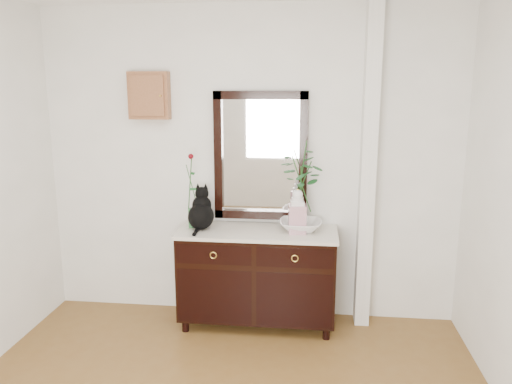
# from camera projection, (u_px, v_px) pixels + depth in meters

# --- Properties ---
(wall_back) EXTENTS (3.60, 0.04, 2.70)m
(wall_back) POSITION_uv_depth(u_px,v_px,m) (249.00, 166.00, 4.31)
(wall_back) COLOR white
(wall_back) RESTS_ON ground
(pilaster) EXTENTS (0.12, 0.20, 2.70)m
(pilaster) POSITION_uv_depth(u_px,v_px,m) (368.00, 170.00, 4.12)
(pilaster) COLOR white
(pilaster) RESTS_ON ground
(sideboard) EXTENTS (1.33, 0.52, 0.82)m
(sideboard) POSITION_uv_depth(u_px,v_px,m) (257.00, 273.00, 4.24)
(sideboard) COLOR black
(sideboard) RESTS_ON ground
(wall_mirror) EXTENTS (0.80, 0.06, 1.10)m
(wall_mirror) POSITION_uv_depth(u_px,v_px,m) (260.00, 156.00, 4.27)
(wall_mirror) COLOR black
(wall_mirror) RESTS_ON wall_back
(key_cabinet) EXTENTS (0.35, 0.10, 0.40)m
(key_cabinet) POSITION_uv_depth(u_px,v_px,m) (149.00, 96.00, 4.24)
(key_cabinet) COLOR brown
(key_cabinet) RESTS_ON wall_back
(cat) EXTENTS (0.26, 0.32, 0.35)m
(cat) POSITION_uv_depth(u_px,v_px,m) (201.00, 208.00, 4.18)
(cat) COLOR black
(cat) RESTS_ON sideboard
(lotus_bowl) EXTENTS (0.36, 0.36, 0.09)m
(lotus_bowl) POSITION_uv_depth(u_px,v_px,m) (301.00, 225.00, 4.15)
(lotus_bowl) COLOR white
(lotus_bowl) RESTS_ON sideboard
(vase_branches) EXTENTS (0.43, 0.43, 0.74)m
(vase_branches) POSITION_uv_depth(u_px,v_px,m) (301.00, 184.00, 4.08)
(vase_branches) COLOR silver
(vase_branches) RESTS_ON lotus_bowl
(bud_vase_rose) EXTENTS (0.09, 0.09, 0.65)m
(bud_vase_rose) POSITION_uv_depth(u_px,v_px,m) (190.00, 190.00, 4.18)
(bud_vase_rose) COLOR #2D6E36
(bud_vase_rose) RESTS_ON sideboard
(ginger_jar) EXTENTS (0.15, 0.15, 0.37)m
(ginger_jar) POSITION_uv_depth(u_px,v_px,m) (297.00, 211.00, 4.06)
(ginger_jar) COLOR white
(ginger_jar) RESTS_ON sideboard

